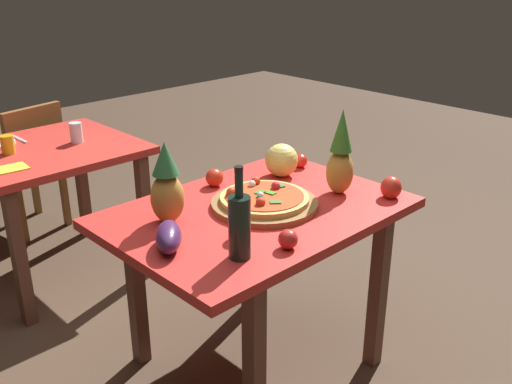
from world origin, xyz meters
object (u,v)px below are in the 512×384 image
(napkin_folded, at_px, (12,168))
(tomato_by_bottle, at_px, (215,178))
(tomato_beside_pepper, at_px, (301,161))
(pineapple_right, at_px, (341,157))
(pizza_board, at_px, (265,204))
(pizza, at_px, (264,197))
(knife_utensil, at_px, (19,139))
(display_table, at_px, (257,230))
(tomato_at_corner, at_px, (239,230))
(drinking_glass_water, at_px, (76,133))
(drinking_glass_juice, at_px, (8,145))
(pineapple_left, at_px, (167,187))
(bell_pepper, at_px, (391,188))
(tomato_near_board, at_px, (288,239))
(background_table, at_px, (48,168))
(dining_chair, at_px, (29,161))
(eggplant, at_px, (169,237))
(melon, at_px, (282,160))
(wine_bottle, at_px, (239,225))

(napkin_folded, bearing_deg, tomato_by_bottle, -56.77)
(tomato_beside_pepper, bearing_deg, pineapple_right, -110.32)
(pizza_board, distance_m, tomato_by_bottle, 0.32)
(pizza, xyz_separation_m, knife_utensil, (-0.33, 1.59, -0.04))
(display_table, bearing_deg, pizza, -12.91)
(tomato_at_corner, relative_size, napkin_folded, 0.54)
(pizza_board, distance_m, drinking_glass_water, 1.34)
(pineapple_right, xyz_separation_m, drinking_glass_juice, (-0.80, 1.51, -0.12))
(tomato_at_corner, distance_m, napkin_folded, 1.34)
(pineapple_left, height_order, tomato_beside_pepper, pineapple_left)
(pizza_board, bearing_deg, bell_pepper, -33.58)
(display_table, height_order, tomato_near_board, tomato_near_board)
(tomato_at_corner, distance_m, drinking_glass_juice, 1.55)
(background_table, height_order, pizza_board, pizza_board)
(napkin_folded, bearing_deg, display_table, -65.65)
(bell_pepper, distance_m, tomato_at_corner, 0.74)
(background_table, height_order, drinking_glass_water, drinking_glass_water)
(tomato_by_bottle, xyz_separation_m, knife_utensil, (-0.33, 1.28, -0.04))
(tomato_at_corner, bearing_deg, background_table, 90.63)
(bell_pepper, relative_size, tomato_by_bottle, 1.22)
(dining_chair, relative_size, tomato_at_corner, 11.27)
(drinking_glass_water, distance_m, knife_utensil, 0.34)
(background_table, height_order, drinking_glass_juice, drinking_glass_juice)
(display_table, height_order, drinking_glass_water, drinking_glass_water)
(pineapple_left, bearing_deg, dining_chair, 83.06)
(display_table, distance_m, tomato_near_board, 0.39)
(pizza_board, bearing_deg, dining_chair, 93.95)
(pizza, relative_size, tomato_beside_pepper, 5.50)
(drinking_glass_water, bearing_deg, tomato_by_bottle, -83.12)
(pizza, xyz_separation_m, tomato_beside_pepper, (0.46, 0.21, -0.01))
(eggplant, relative_size, napkin_folded, 1.43)
(pizza_board, xyz_separation_m, tomato_by_bottle, (0.00, 0.31, 0.03))
(bell_pepper, bearing_deg, pineapple_right, 122.30)
(background_table, xyz_separation_m, melon, (0.59, -1.17, 0.19))
(bell_pepper, height_order, tomato_beside_pepper, bell_pepper)
(pineapple_left, bearing_deg, background_table, 86.45)
(drinking_glass_juice, bearing_deg, melon, -57.09)
(tomato_by_bottle, bearing_deg, pineapple_right, -52.24)
(pizza, relative_size, pineapple_left, 1.14)
(drinking_glass_water, bearing_deg, tomato_at_corner, -95.79)
(drinking_glass_water, bearing_deg, tomato_beside_pepper, -62.62)
(napkin_folded, bearing_deg, melon, -48.21)
(tomato_near_board, bearing_deg, drinking_glass_juice, 99.10)
(eggplant, distance_m, drinking_glass_juice, 1.42)
(dining_chair, xyz_separation_m, wine_bottle, (-0.22, -2.24, 0.39))
(pineapple_right, distance_m, drinking_glass_juice, 1.72)
(tomato_by_bottle, distance_m, tomato_near_board, 0.66)
(dining_chair, relative_size, wine_bottle, 2.60)
(dining_chair, bearing_deg, tomato_by_bottle, 83.98)
(background_table, xyz_separation_m, pizza_board, (0.29, -1.37, 0.13))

